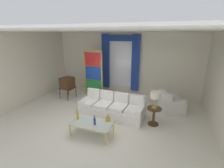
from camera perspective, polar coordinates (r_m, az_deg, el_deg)
name	(u,v)px	position (r m, az deg, el deg)	size (l,w,h in m)	color
ground_plane	(101,119)	(6.05, -3.79, -11.85)	(16.00, 16.00, 0.00)	silver
wall_rear	(125,63)	(8.31, 4.65, 7.15)	(8.00, 0.12, 3.00)	silver
wall_left	(30,67)	(8.11, -26.61, 5.15)	(0.12, 7.00, 3.00)	silver
wall_right	(223,85)	(5.80, 34.11, -0.16)	(0.12, 7.00, 3.00)	silver
ceiling_slab	(109,31)	(6.04, -1.14, 17.98)	(8.00, 7.60, 0.04)	white
curtained_window	(120,59)	(8.17, 2.85, 8.73)	(2.00, 0.17, 2.70)	white
couch_white_long	(113,107)	(6.16, 0.21, -8.09)	(2.38, 1.03, 0.86)	white
coffee_table	(92,123)	(5.05, -6.99, -13.41)	(1.23, 0.67, 0.41)	silver
bottle_blue_decanter	(78,115)	(5.20, -11.85, -10.44)	(0.08, 0.08, 0.36)	gold
bottle_crystal_tall	(108,119)	(5.03, -1.44, -11.95)	(0.14, 0.14, 0.23)	gold
bottle_amber_squat	(95,121)	(4.85, -6.05, -12.63)	(0.06, 0.06, 0.29)	navy
vintage_tv	(67,83)	(7.87, -15.25, 0.26)	(0.62, 0.66, 1.35)	#472D19
armchair_white	(170,104)	(6.84, 19.45, -6.65)	(1.11, 1.10, 0.80)	white
stained_glass_divider	(93,74)	(7.96, -6.51, 3.40)	(0.95, 0.05, 2.20)	gold
peacock_figurine	(101,95)	(7.64, -3.98, -3.70)	(0.44, 0.60, 0.50)	beige
round_side_table	(154,115)	(5.70, 14.27, -10.27)	(0.48, 0.48, 0.59)	#472D19
table_lamp_brass	(155,96)	(5.43, 14.78, -3.94)	(0.32, 0.32, 0.57)	#B29338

